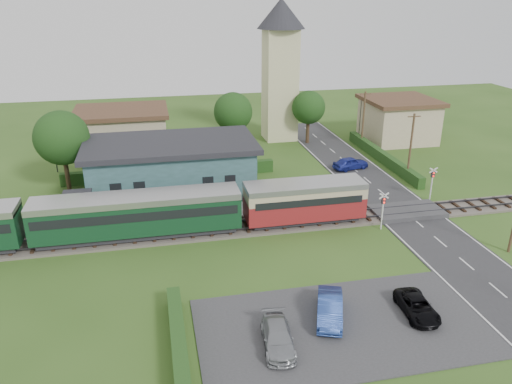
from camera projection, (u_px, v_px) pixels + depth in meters
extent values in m
plane|color=#2D4C19|center=(305.00, 234.00, 40.49)|extent=(120.00, 120.00, 0.00)
cube|color=#4C443D|center=(298.00, 223.00, 42.26)|extent=(76.00, 3.20, 0.20)
cube|color=#3F3F47|center=(301.00, 223.00, 41.49)|extent=(76.00, 0.08, 0.15)
cube|color=#3F3F47|center=(296.00, 216.00, 42.80)|extent=(76.00, 0.08, 0.15)
cube|color=#28282B|center=(418.00, 223.00, 42.40)|extent=(6.00, 70.00, 0.05)
cube|color=#333335|center=(341.00, 327.00, 29.30)|extent=(17.00, 9.00, 0.08)
cube|color=#333335|center=(407.00, 211.00, 44.14)|extent=(6.20, 3.40, 0.45)
cube|color=gray|center=(177.00, 216.00, 43.19)|extent=(30.00, 3.00, 0.45)
cube|color=beige|center=(78.00, 209.00, 41.12)|extent=(2.00, 2.00, 2.40)
cube|color=#232328|center=(76.00, 195.00, 40.64)|extent=(2.30, 2.30, 0.15)
cube|color=#426E77|center=(172.00, 171.00, 47.63)|extent=(15.00, 8.00, 4.80)
cube|color=#232328|center=(170.00, 144.00, 46.64)|extent=(16.00, 9.00, 0.50)
cube|color=#232328|center=(175.00, 199.00, 44.55)|extent=(1.20, 0.12, 2.20)
cube|color=black|center=(116.00, 190.00, 43.10)|extent=(1.00, 0.12, 1.20)
cube|color=black|center=(140.00, 188.00, 43.48)|extent=(1.00, 0.12, 1.20)
cube|color=black|center=(208.00, 183.00, 44.64)|extent=(1.00, 0.12, 1.20)
cube|color=black|center=(230.00, 181.00, 45.02)|extent=(1.00, 0.12, 1.20)
cube|color=#232328|center=(304.00, 217.00, 42.17)|extent=(9.00, 2.20, 0.50)
cube|color=maroon|center=(304.00, 206.00, 41.79)|extent=(10.00, 2.80, 1.80)
cube|color=tan|center=(305.00, 192.00, 41.32)|extent=(10.00, 2.82, 0.90)
cube|color=black|center=(305.00, 196.00, 41.46)|extent=(9.00, 2.88, 0.60)
cube|color=#A4A4A4|center=(305.00, 185.00, 41.08)|extent=(10.00, 2.90, 0.45)
cube|color=#232328|center=(140.00, 232.00, 39.55)|extent=(15.20, 2.20, 0.50)
cube|color=#0F351D|center=(138.00, 215.00, 38.99)|extent=(16.00, 2.80, 2.60)
cube|color=black|center=(137.00, 210.00, 38.84)|extent=(15.40, 2.86, 0.70)
cube|color=#A4A4A4|center=(136.00, 198.00, 38.46)|extent=(16.00, 2.90, 0.50)
cube|color=beige|center=(280.00, 86.00, 64.21)|extent=(4.00, 4.00, 14.00)
cone|color=#232328|center=(281.00, 13.00, 60.90)|extent=(6.00, 6.00, 3.60)
cube|color=tan|center=(123.00, 134.00, 59.33)|extent=(10.00, 8.00, 5.00)
cube|color=#472D1E|center=(121.00, 111.00, 58.30)|extent=(10.80, 8.80, 0.50)
cube|color=tan|center=(398.00, 121.00, 65.16)|extent=(8.00, 8.00, 5.00)
cube|color=#472D1E|center=(400.00, 100.00, 64.12)|extent=(8.80, 8.80, 0.50)
cube|color=#193814|center=(178.00, 341.00, 27.26)|extent=(0.80, 9.00, 1.20)
cube|color=#193814|center=(382.00, 157.00, 57.50)|extent=(0.80, 18.00, 1.20)
cube|color=#193814|center=(171.00, 172.00, 52.37)|extent=(22.00, 0.80, 1.30)
cylinder|color=#332316|center=(67.00, 171.00, 48.56)|extent=(0.44, 0.44, 4.12)
sphere|color=#143311|center=(62.00, 138.00, 47.30)|extent=(5.20, 5.20, 5.20)
cylinder|color=#332316|center=(234.00, 137.00, 60.23)|extent=(0.44, 0.44, 3.85)
sphere|color=#143311|center=(233.00, 112.00, 59.06)|extent=(4.60, 4.60, 4.60)
cylinder|color=#332316|center=(308.00, 130.00, 64.02)|extent=(0.44, 0.44, 3.58)
sphere|color=#143311|center=(309.00, 107.00, 62.93)|extent=(4.20, 4.20, 4.20)
cylinder|color=#473321|center=(411.00, 147.00, 50.97)|extent=(0.22, 0.22, 7.00)
cube|color=#473321|center=(414.00, 117.00, 49.77)|extent=(1.40, 0.10, 0.10)
cylinder|color=#473321|center=(363.00, 120.00, 61.85)|extent=(0.22, 0.22, 7.00)
cube|color=#473321|center=(365.00, 94.00, 60.65)|extent=(1.40, 0.10, 0.10)
cylinder|color=silver|center=(382.00, 213.00, 40.79)|extent=(0.12, 0.12, 3.00)
cube|color=#232328|center=(384.00, 200.00, 40.38)|extent=(0.35, 0.18, 0.55)
sphere|color=#FF190C|center=(384.00, 199.00, 40.21)|extent=(0.14, 0.14, 0.14)
sphere|color=#FF190C|center=(384.00, 203.00, 40.33)|extent=(0.14, 0.14, 0.14)
cube|color=silver|center=(384.00, 196.00, 40.23)|extent=(0.84, 0.05, 0.55)
cube|color=silver|center=(384.00, 196.00, 40.23)|extent=(0.84, 0.05, 0.55)
cylinder|color=silver|center=(431.00, 185.00, 46.53)|extent=(0.12, 0.12, 3.00)
cube|color=#232328|center=(433.00, 174.00, 46.12)|extent=(0.35, 0.18, 0.55)
sphere|color=#FF190C|center=(434.00, 173.00, 45.95)|extent=(0.14, 0.14, 0.14)
sphere|color=#FF190C|center=(433.00, 176.00, 46.06)|extent=(0.14, 0.14, 0.14)
cube|color=silver|center=(434.00, 170.00, 45.97)|extent=(0.84, 0.05, 0.55)
cube|color=silver|center=(434.00, 170.00, 45.97)|extent=(0.84, 0.05, 0.55)
cylinder|color=#3F3F47|center=(54.00, 150.00, 53.45)|extent=(0.14, 0.14, 5.00)
sphere|color=orange|center=(51.00, 127.00, 52.51)|extent=(0.30, 0.30, 0.30)
cylinder|color=#3F3F47|center=(360.00, 118.00, 67.11)|extent=(0.14, 0.14, 5.00)
sphere|color=orange|center=(362.00, 99.00, 66.17)|extent=(0.30, 0.30, 0.30)
imported|color=navy|center=(351.00, 163.00, 54.91)|extent=(4.27, 2.48, 1.37)
imported|color=navy|center=(330.00, 308.00, 29.76)|extent=(2.77, 4.43, 1.38)
imported|color=gray|center=(278.00, 337.00, 27.44)|extent=(2.08, 4.21, 1.18)
imported|color=black|center=(417.00, 307.00, 30.20)|extent=(2.00, 3.89, 1.05)
imported|color=gray|center=(257.00, 197.00, 44.52)|extent=(0.61, 0.40, 1.66)
imported|color=gray|center=(121.00, 211.00, 41.29)|extent=(0.97, 1.10, 1.90)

